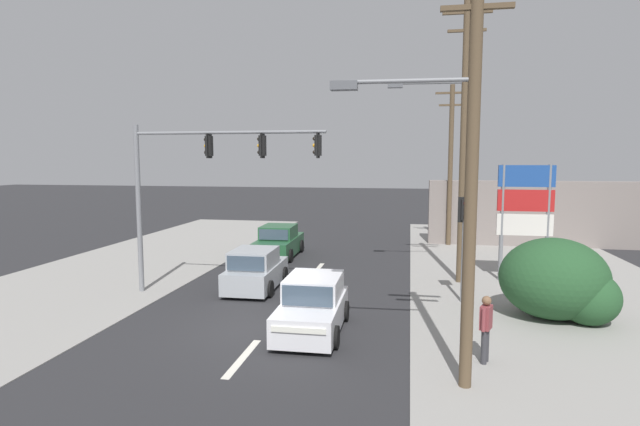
% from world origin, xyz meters
% --- Properties ---
extents(ground_plane, '(140.00, 140.00, 0.00)m').
position_xyz_m(ground_plane, '(0.00, 0.00, 0.00)').
color(ground_plane, '#28282B').
extents(lane_dash_near, '(0.20, 2.40, 0.01)m').
position_xyz_m(lane_dash_near, '(0.00, -2.00, 0.00)').
color(lane_dash_near, silver).
rests_on(lane_dash_near, ground).
extents(lane_dash_mid, '(0.20, 2.40, 0.01)m').
position_xyz_m(lane_dash_mid, '(0.00, 3.00, 0.00)').
color(lane_dash_mid, silver).
rests_on(lane_dash_mid, ground).
extents(lane_dash_far, '(0.20, 2.40, 0.01)m').
position_xyz_m(lane_dash_far, '(0.00, 8.00, 0.00)').
color(lane_dash_far, silver).
rests_on(lane_dash_far, ground).
extents(kerb_right_verge, '(10.00, 44.00, 0.02)m').
position_xyz_m(kerb_right_verge, '(9.00, 2.00, 0.01)').
color(kerb_right_verge, gray).
rests_on(kerb_right_verge, ground).
extents(kerb_left_verge, '(8.00, 40.00, 0.02)m').
position_xyz_m(kerb_left_verge, '(-8.50, 4.00, 0.01)').
color(kerb_left_verge, gray).
rests_on(kerb_left_verge, ground).
extents(utility_pole_foreground_right, '(3.78, 0.36, 8.85)m').
position_xyz_m(utility_pole_foreground_right, '(4.99, -2.65, 4.78)').
color(utility_pole_foreground_right, brown).
rests_on(utility_pole_foreground_right, ground).
extents(utility_pole_midground_right, '(3.78, 0.44, 10.65)m').
position_xyz_m(utility_pole_midground_right, '(5.76, 6.65, 5.70)').
color(utility_pole_midground_right, brown).
rests_on(utility_pole_midground_right, ground).
extents(utility_pole_background_right, '(1.80, 0.26, 8.83)m').
position_xyz_m(utility_pole_background_right, '(6.09, 15.36, 4.65)').
color(utility_pole_background_right, brown).
rests_on(utility_pole_background_right, ground).
extents(traffic_signal_mast, '(6.89, 0.44, 6.00)m').
position_xyz_m(traffic_signal_mast, '(-3.24, 3.19, 4.35)').
color(traffic_signal_mast, slate).
rests_on(traffic_signal_mast, ground).
extents(pedestal_signal_right_kerb, '(0.44, 0.30, 3.56)m').
position_xyz_m(pedestal_signal_right_kerb, '(5.71, 3.83, 2.42)').
color(pedestal_signal_right_kerb, slate).
rests_on(pedestal_signal_right_kerb, ground).
extents(shopping_plaza_sign, '(2.10, 0.16, 4.60)m').
position_xyz_m(shopping_plaza_sign, '(8.35, 7.31, 2.98)').
color(shopping_plaza_sign, slate).
rests_on(shopping_plaza_sign, ground).
extents(roadside_bush, '(3.30, 2.83, 2.45)m').
position_xyz_m(roadside_bush, '(8.36, 2.52, 1.16)').
color(roadside_bush, '#234C28').
rests_on(roadside_bush, ground).
extents(shopfront_wall_far, '(12.00, 1.00, 3.60)m').
position_xyz_m(shopfront_wall_far, '(11.00, 16.00, 1.80)').
color(shopfront_wall_far, gray).
rests_on(shopfront_wall_far, ground).
extents(hatchback_oncoming_near, '(1.83, 3.67, 1.53)m').
position_xyz_m(hatchback_oncoming_near, '(-1.65, 4.28, 0.70)').
color(hatchback_oncoming_near, '#A3A8AD').
rests_on(hatchback_oncoming_near, ground).
extents(sedan_receding_far, '(1.95, 4.27, 1.56)m').
position_xyz_m(sedan_receding_far, '(-2.40, 10.43, 0.70)').
color(sedan_receding_far, '#235633').
rests_on(sedan_receding_far, ground).
extents(hatchback_crossing_left, '(1.81, 3.66, 1.53)m').
position_xyz_m(hatchback_crossing_left, '(1.30, 0.19, 0.70)').
color(hatchback_crossing_left, silver).
rests_on(hatchback_crossing_left, ground).
extents(pedestrian_at_kerb, '(0.34, 0.52, 1.63)m').
position_xyz_m(pedestrian_at_kerb, '(5.73, -1.29, 0.93)').
color(pedestrian_at_kerb, '#333338').
rests_on(pedestrian_at_kerb, ground).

